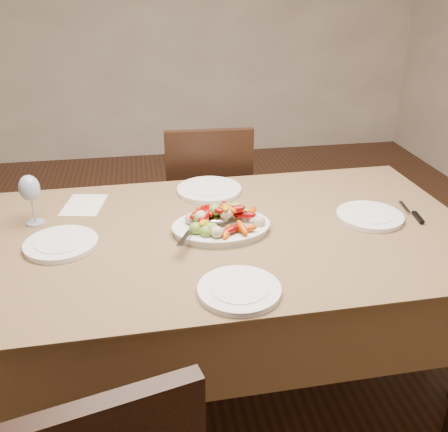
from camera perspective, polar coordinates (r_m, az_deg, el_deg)
name	(u,v)px	position (r m, az deg, el deg)	size (l,w,h in m)	color
floor	(184,375)	(2.33, -4.56, -17.71)	(6.00, 6.00, 0.00)	#381E11
dining_table	(224,315)	(2.03, 0.00, -11.25)	(1.84, 1.04, 0.76)	brown
chair_far	(207,205)	(2.69, -2.00, 1.21)	(0.42, 0.42, 0.95)	black
serving_platter	(221,228)	(1.82, -0.32, -1.43)	(0.35, 0.26, 0.02)	white
roasted_vegetables	(221,214)	(1.79, -0.32, 0.19)	(0.28, 0.19, 0.09)	#750504
serving_spoon	(205,226)	(1.76, -2.18, -1.10)	(0.28, 0.06, 0.03)	#9EA0A8
plate_left	(61,244)	(1.81, -18.13, -3.06)	(0.25, 0.25, 0.02)	white
plate_right	(370,216)	(1.99, 16.32, -0.04)	(0.25, 0.25, 0.02)	white
plate_far	(209,190)	(2.14, -1.70, 2.99)	(0.28, 0.28, 0.02)	white
plate_near	(239,290)	(1.49, 1.75, -8.48)	(0.25, 0.25, 0.02)	white
wine_glass	(31,198)	(1.97, -21.17, 1.88)	(0.08, 0.08, 0.20)	#8C99A5
menu_card	(84,205)	(2.10, -15.70, 1.23)	(0.15, 0.21, 0.00)	silver
table_knife	(412,213)	(2.08, 20.66, 0.29)	(0.02, 0.20, 0.01)	#9EA0A8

